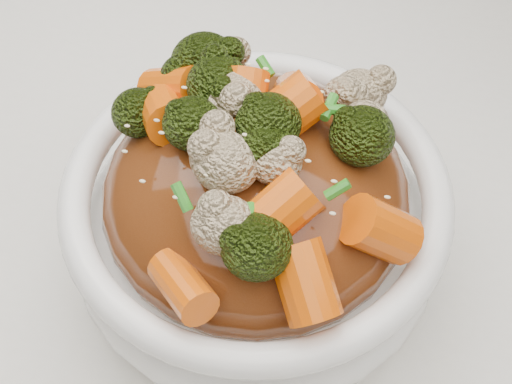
% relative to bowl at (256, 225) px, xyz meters
% --- Properties ---
extents(tablecloth, '(1.20, 0.80, 0.04)m').
position_rel_bowl_xyz_m(tablecloth, '(-0.04, 0.03, -0.06)').
color(tablecloth, white).
rests_on(tablecloth, dining_table).
extents(bowl, '(0.27, 0.27, 0.08)m').
position_rel_bowl_xyz_m(bowl, '(0.00, 0.00, 0.00)').
color(bowl, white).
rests_on(bowl, tablecloth).
extents(sauce_base, '(0.22, 0.22, 0.09)m').
position_rel_bowl_xyz_m(sauce_base, '(0.00, 0.00, 0.03)').
color(sauce_base, '#57280F').
rests_on(sauce_base, bowl).
extents(carrots, '(0.22, 0.22, 0.05)m').
position_rel_bowl_xyz_m(carrots, '(0.00, 0.00, 0.09)').
color(carrots, '#E25807').
rests_on(carrots, sauce_base).
extents(broccoli, '(0.22, 0.22, 0.04)m').
position_rel_bowl_xyz_m(broccoli, '(0.00, 0.00, 0.09)').
color(broccoli, black).
rests_on(broccoli, sauce_base).
extents(cauliflower, '(0.22, 0.22, 0.04)m').
position_rel_bowl_xyz_m(cauliflower, '(0.00, 0.00, 0.09)').
color(cauliflower, tan).
rests_on(cauliflower, sauce_base).
extents(scallions, '(0.16, 0.16, 0.02)m').
position_rel_bowl_xyz_m(scallions, '(0.00, 0.00, 0.09)').
color(scallions, '#287B1C').
rests_on(scallions, sauce_base).
extents(sesame_seeds, '(0.20, 0.20, 0.01)m').
position_rel_bowl_xyz_m(sesame_seeds, '(0.00, 0.00, 0.09)').
color(sesame_seeds, beige).
rests_on(sesame_seeds, sauce_base).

